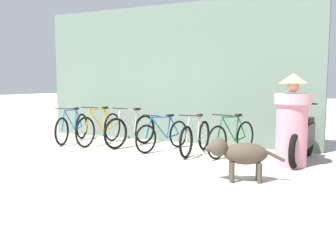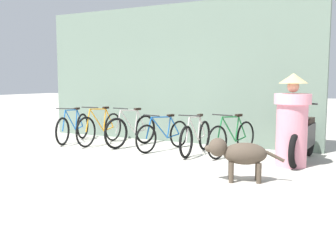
{
  "view_description": "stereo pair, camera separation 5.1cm",
  "coord_description": "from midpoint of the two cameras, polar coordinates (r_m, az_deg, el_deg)",
  "views": [
    {
      "loc": [
        4.39,
        -5.41,
        1.51
      ],
      "look_at": [
        1.02,
        1.16,
        0.65
      ],
      "focal_mm": 42.0,
      "sensor_mm": 36.0,
      "label": 1
    },
    {
      "loc": [
        4.44,
        -5.39,
        1.51
      ],
      "look_at": [
        1.02,
        1.16,
        0.65
      ],
      "focal_mm": 42.0,
      "sensor_mm": 36.0,
      "label": 2
    }
  ],
  "objects": [
    {
      "name": "bicycle_4",
      "position": [
        8.1,
        4.25,
        -1.67
      ],
      "size": [
        0.46,
        1.67,
        0.84
      ],
      "rotation": [
        0.0,
        0.0,
        -1.53
      ],
      "color": "black",
      "rests_on": "ground"
    },
    {
      "name": "shop_wall_back",
      "position": [
        9.75,
        0.63,
        7.55
      ],
      "size": [
        7.21,
        0.2,
        3.33
      ],
      "color": "slate",
      "rests_on": "ground"
    },
    {
      "name": "stray_dog",
      "position": [
        5.97,
        10.45,
        -3.92
      ],
      "size": [
        1.13,
        0.61,
        0.66
      ],
      "rotation": [
        0.0,
        0.0,
        3.52
      ],
      "color": "#4C3F33",
      "rests_on": "ground"
    },
    {
      "name": "bicycle_5",
      "position": [
        7.99,
        9.47,
        -1.75
      ],
      "size": [
        0.55,
        1.64,
        0.86
      ],
      "rotation": [
        0.0,
        0.0,
        -1.83
      ],
      "color": "black",
      "rests_on": "ground"
    },
    {
      "name": "ground_plane",
      "position": [
        7.14,
        -11.51,
        -5.71
      ],
      "size": [
        60.0,
        60.0,
        0.0
      ],
      "primitive_type": "plane",
      "color": "#B7B2A5"
    },
    {
      "name": "motorcycle",
      "position": [
        7.7,
        19.19,
        -1.65
      ],
      "size": [
        0.58,
        1.93,
        1.12
      ],
      "rotation": [
        0.0,
        0.0,
        -1.62
      ],
      "color": "black",
      "rests_on": "ground"
    },
    {
      "name": "bicycle_1",
      "position": [
        9.48,
        -9.65,
        -0.34
      ],
      "size": [
        0.46,
        1.78,
        0.91
      ],
      "rotation": [
        0.0,
        0.0,
        -1.55
      ],
      "color": "black",
      "rests_on": "ground"
    },
    {
      "name": "bicycle_0",
      "position": [
        9.94,
        -13.46,
        -0.23
      ],
      "size": [
        0.57,
        1.7,
        0.86
      ],
      "rotation": [
        0.0,
        0.0,
        -1.31
      ],
      "color": "black",
      "rests_on": "ground"
    },
    {
      "name": "bicycle_3",
      "position": [
        8.51,
        -0.5,
        -1.33
      ],
      "size": [
        0.55,
        1.6,
        0.8
      ],
      "rotation": [
        0.0,
        0.0,
        -1.83
      ],
      "color": "black",
      "rests_on": "ground"
    },
    {
      "name": "bicycle_2",
      "position": [
        9.05,
        -5.19,
        -0.64
      ],
      "size": [
        0.49,
        1.62,
        0.9
      ],
      "rotation": [
        0.0,
        0.0,
        -1.78
      ],
      "color": "black",
      "rests_on": "ground"
    },
    {
      "name": "person_in_robes",
      "position": [
        7.2,
        17.74,
        0.78
      ],
      "size": [
        0.78,
        0.78,
        1.63
      ],
      "rotation": [
        0.0,
        0.0,
        2.87
      ],
      "color": "pink",
      "rests_on": "ground"
    }
  ]
}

